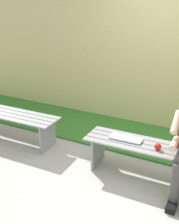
{
  "coord_description": "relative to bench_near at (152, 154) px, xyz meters",
  "views": [
    {
      "loc": [
        -0.69,
        3.0,
        2.12
      ],
      "look_at": [
        0.78,
        0.15,
        0.81
      ],
      "focal_mm": 44.95,
      "sensor_mm": 36.0,
      "label": 1
    }
  ],
  "objects": [
    {
      "name": "grass_strip",
      "position": [
        1.11,
        -1.17,
        -0.33
      ],
      "size": [
        9.0,
        1.61,
        0.03
      ],
      "primitive_type": "cube",
      "color": "#387A2D",
      "rests_on": "ground"
    },
    {
      "name": "ground_plane",
      "position": [
        1.11,
        1.0,
        -0.37
      ],
      "size": [
        10.0,
        7.0,
        0.04
      ],
      "primitive_type": "cube",
      "color": "#B2B2AD"
    },
    {
      "name": "bench_far",
      "position": [
        2.23,
        0.0,
        -0.0
      ],
      "size": [
        1.58,
        0.47,
        0.46
      ],
      "rotation": [
        0.0,
        0.0,
        0.02
      ],
      "color": "gray",
      "rests_on": "ground"
    },
    {
      "name": "bench_near",
      "position": [
        0.0,
        0.0,
        0.0
      ],
      "size": [
        1.69,
        0.47,
        0.46
      ],
      "rotation": [
        0.0,
        0.0,
        0.02
      ],
      "color": "gray",
      "rests_on": "ground"
    },
    {
      "name": "book_open",
      "position": [
        0.34,
        -0.01,
        0.12
      ],
      "size": [
        0.42,
        0.17,
        0.02
      ],
      "rotation": [
        0.0,
        0.0,
        0.02
      ],
      "color": "white",
      "rests_on": "bench_near"
    },
    {
      "name": "brick_wall",
      "position": [
        0.5,
        -1.63,
        0.88
      ],
      "size": [
        9.5,
        0.24,
        2.45
      ],
      "primitive_type": "cube",
      "color": "#D1C684",
      "rests_on": "ground"
    },
    {
      "name": "apple",
      "position": [
        -0.08,
        0.06,
        0.15
      ],
      "size": [
        0.08,
        0.08,
        0.08
      ],
      "primitive_type": "sphere",
      "color": "red",
      "rests_on": "bench_near"
    }
  ]
}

